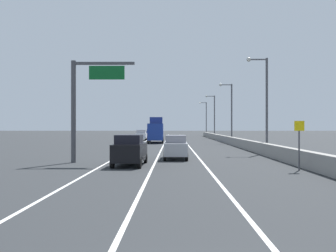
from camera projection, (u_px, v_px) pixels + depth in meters
name	position (u px, v px, depth m)	size (l,w,h in m)	color
ground_plane	(177.00, 141.00, 69.13)	(320.00, 320.00, 0.00)	#26282B
lane_stripe_left	(142.00, 143.00, 60.19)	(0.16, 130.00, 0.00)	silver
lane_stripe_center	(164.00, 144.00, 60.15)	(0.16, 130.00, 0.00)	silver
lane_stripe_right	(187.00, 144.00, 60.11)	(0.16, 130.00, 0.00)	silver
jersey_barrier_right	(247.00, 145.00, 45.03)	(0.60, 120.00, 1.10)	gray
overhead_sign_gantry	(84.00, 98.00, 28.63)	(4.68, 0.36, 7.50)	#47474C
speed_advisory_sign	(299.00, 141.00, 23.52)	(0.60, 0.11, 3.00)	#4C4C51
lamp_post_right_second	(264.00, 98.00, 38.88)	(2.14, 0.44, 9.56)	#4C4C51
lamp_post_right_third	(230.00, 109.00, 62.72)	(2.14, 0.44, 9.56)	#4C4C51
lamp_post_right_fourth	(213.00, 113.00, 86.57)	(2.14, 0.44, 9.56)	#4C4C51
lamp_post_right_fifth	(205.00, 116.00, 110.41)	(2.14, 0.44, 9.56)	#4C4C51
car_black_0	(130.00, 150.00, 26.48)	(2.11, 4.71, 2.10)	black
car_silver_1	(176.00, 147.00, 31.70)	(1.93, 4.64, 1.95)	#B7B7BC
car_white_2	(141.00, 135.00, 73.87)	(1.94, 4.24, 1.99)	white
car_blue_3	(150.00, 133.00, 99.91)	(1.91, 4.38, 1.92)	#1E389E
box_truck	(156.00, 131.00, 63.60)	(2.60, 8.97, 4.19)	navy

